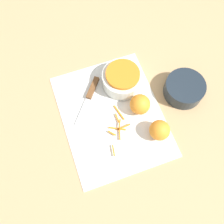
{
  "coord_description": "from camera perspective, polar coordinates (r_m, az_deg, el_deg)",
  "views": [
    {
      "loc": [
        0.35,
        -0.12,
        0.94
      ],
      "look_at": [
        0.0,
        0.0,
        0.04
      ],
      "focal_mm": 42.0,
      "sensor_mm": 36.0,
      "label": 1
    }
  ],
  "objects": [
    {
      "name": "bowl_dark",
      "position": [
        1.06,
        15.35,
        5.05
      ],
      "size": [
        0.15,
        0.15,
        0.06
      ],
      "color": "#1E2833",
      "rests_on": "ground_plane"
    },
    {
      "name": "orange_left",
      "position": [
        0.96,
        10.32,
        -3.92
      ],
      "size": [
        0.08,
        0.08,
        0.08
      ],
      "color": "orange",
      "rests_on": "cutting_board"
    },
    {
      "name": "cutting_board",
      "position": [
        1.0,
        0.0,
        -0.72
      ],
      "size": [
        0.47,
        0.37,
        0.01
      ],
      "color": "silver",
      "rests_on": "ground_plane"
    },
    {
      "name": "peel_pile",
      "position": [
        0.98,
        1.3,
        -3.38
      ],
      "size": [
        0.19,
        0.1,
        0.01
      ],
      "color": "orange",
      "rests_on": "cutting_board"
    },
    {
      "name": "orange_right",
      "position": [
        0.98,
        6.11,
        1.66
      ],
      "size": [
        0.08,
        0.08,
        0.08
      ],
      "color": "orange",
      "rests_on": "cutting_board"
    },
    {
      "name": "bowl_speckled",
      "position": [
        1.03,
        2.29,
        7.32
      ],
      "size": [
        0.16,
        0.16,
        0.07
      ],
      "color": "silver",
      "rests_on": "cutting_board"
    },
    {
      "name": "knife",
      "position": [
        1.04,
        -4.65,
        4.19
      ],
      "size": [
        0.18,
        0.15,
        0.02
      ],
      "rotation": [
        0.0,
        0.0,
        -0.68
      ],
      "color": "brown",
      "rests_on": "cutting_board"
    },
    {
      "name": "ground_plane",
      "position": [
        1.01,
        0.0,
        -0.78
      ],
      "size": [
        4.0,
        4.0,
        0.0
      ],
      "primitive_type": "plane",
      "color": "tan"
    }
  ]
}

